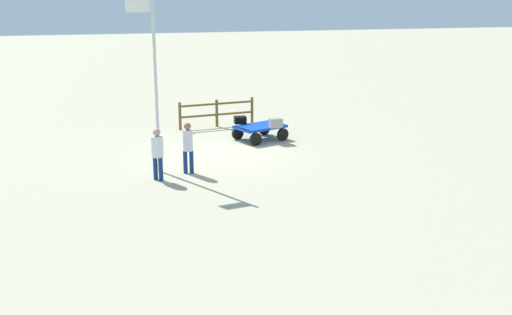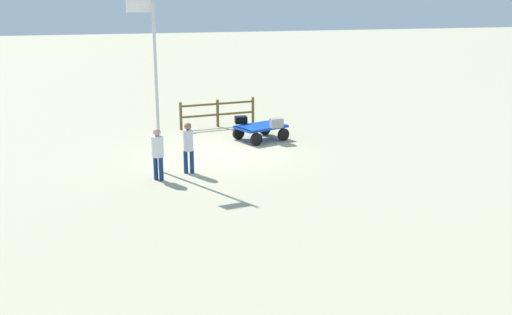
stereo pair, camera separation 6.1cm
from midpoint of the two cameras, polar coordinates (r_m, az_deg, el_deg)
The scene contains 8 objects.
ground_plane at distance 22.91m, azimuth -3.66°, elevation 0.48°, with size 120.00×120.00×0.00m, color #B3AC8B.
luggage_cart at distance 24.58m, azimuth 0.27°, elevation 2.62°, with size 2.20×1.93×0.60m.
suitcase_grey at distance 24.90m, azimuth -1.54°, elevation 3.48°, with size 0.50×0.41×0.28m.
suitcase_tan at distance 24.16m, azimuth 1.76°, elevation 3.19°, with size 0.51×0.36×0.36m.
worker_lead at distance 20.21m, azimuth -6.36°, elevation 1.21°, with size 0.38×0.38×1.69m.
worker_trailing at distance 19.60m, azimuth -9.15°, elevation 0.71°, with size 0.53×0.53×1.68m.
flagpole at distance 20.09m, azimuth -9.53°, elevation 7.74°, with size 0.87×0.19×5.74m.
wooden_fence at distance 27.00m, azimuth -3.69°, elevation 4.25°, with size 3.38×0.60×1.18m.
Camera 1 is at (3.88, 21.79, 5.94)m, focal length 43.52 mm.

